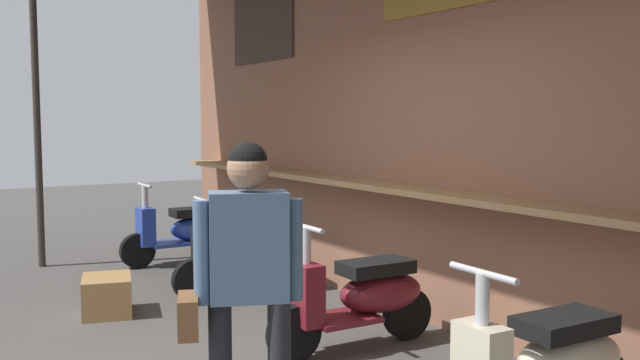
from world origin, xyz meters
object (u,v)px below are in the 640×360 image
scooter_blue (186,230)px  merchandise_crate (107,295)px  scooter_maroon (363,297)px  scooter_black (251,255)px  shopper_with_handbag (246,267)px

scooter_blue → merchandise_crate: size_ratio=2.74×
scooter_blue → scooter_maroon: same height
scooter_black → merchandise_crate: (-0.03, -1.39, -0.22)m
scooter_blue → scooter_black: size_ratio=1.00×
scooter_black → scooter_maroon: bearing=94.2°
merchandise_crate → shopper_with_handbag: bearing=-1.0°
scooter_black → shopper_with_handbag: bearing=67.6°
scooter_blue → shopper_with_handbag: shopper_with_handbag is taller
scooter_black → scooter_maroon: same height
scooter_maroon → merchandise_crate: 2.37m
scooter_black → merchandise_crate: 1.40m
scooter_blue → scooter_maroon: bearing=90.5°
shopper_with_handbag → scooter_black: bearing=175.0°
scooter_blue → scooter_black: 1.75m
scooter_maroon → shopper_with_handbag: size_ratio=0.88×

